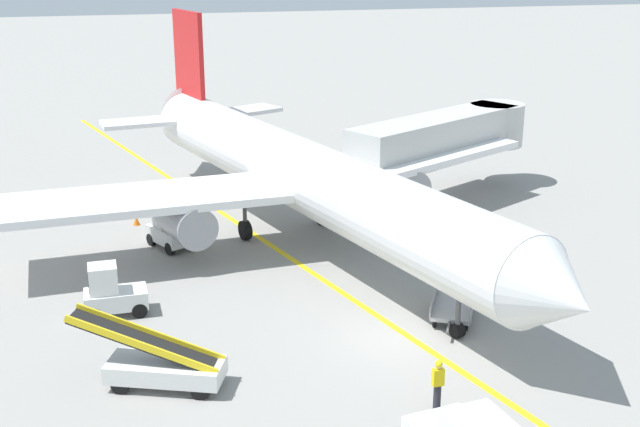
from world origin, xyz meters
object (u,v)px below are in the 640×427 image
Objects in this scene: airliner at (298,173)px; baggage_cart_loaded at (454,306)px; ground_crew_marshaller at (438,383)px; safety_cone_nose_right at (545,244)px; baggage_tug_near_wing at (112,293)px; belt_loader_forward_hold at (162,365)px; safety_cone_nose_left at (136,221)px; baggage_tug_by_cargo_door at (168,228)px; safety_cone_wingtip_left at (323,219)px; jet_bridge at (451,136)px.

airliner is 11.07m from baggage_cart_loaded.
safety_cone_nose_right is (10.48, 11.95, -0.69)m from ground_crew_marshaller.
belt_loader_forward_hold reaches higher than baggage_tug_near_wing.
belt_loader_forward_hold is 11.61× the size of safety_cone_nose_left.
belt_loader_forward_hold is (-7.51, -12.37, -2.64)m from airliner.
belt_loader_forward_hold is at bearing -121.28° from airliner.
safety_cone_wingtip_left is (8.02, 1.42, -0.71)m from baggage_tug_by_cargo_door.
baggage_cart_loaded is at bearing -51.44° from safety_cone_nose_left.
airliner reaches higher than baggage_tug_by_cargo_door.
baggage_cart_loaded is (10.06, -10.72, -0.46)m from baggage_tug_by_cargo_door.
baggage_tug_by_cargo_door is 6.20× the size of safety_cone_wingtip_left.
baggage_cart_loaded is at bearing -68.96° from airliner.
baggage_tug_near_wing and baggage_tug_by_cargo_door have the same top height.
baggage_tug_by_cargo_door is at bearing -169.96° from safety_cone_wingtip_left.
safety_cone_nose_left is at bearing -178.28° from jet_bridge.
baggage_tug_near_wing is 20.27m from safety_cone_nose_right.
baggage_tug_near_wing is 5.52× the size of safety_cone_nose_left.
baggage_cart_loaded reaches higher than safety_cone_wingtip_left.
baggage_cart_loaded is at bearing -80.46° from safety_cone_wingtip_left.
safety_cone_nose_left is (-8.25, 20.36, -0.69)m from ground_crew_marshaller.
baggage_tug_by_cargo_door is at bearing 68.80° from baggage_tug_near_wing.
belt_loader_forward_hold is 1.39× the size of baggage_cart_loaded.
baggage_cart_loaded is 12.31m from safety_cone_wingtip_left.
safety_cone_nose_left is at bearing 128.56° from baggage_cart_loaded.
safety_cone_nose_left and safety_cone_wingtip_left have the same top height.
baggage_tug_by_cargo_door reaches higher than safety_cone_nose_right.
baggage_cart_loaded is (12.82, -3.59, -0.46)m from baggage_tug_near_wing.
airliner reaches higher than safety_cone_wingtip_left.
airliner is at bearing -29.95° from safety_cone_nose_left.
belt_loader_forward_hold is at bearing -168.01° from baggage_cart_loaded.
baggage_tug_near_wing reaches higher than safety_cone_nose_right.
baggage_tug_near_wing is 0.48× the size of belt_loader_forward_hold.
ground_crew_marshaller is at bearing -23.89° from belt_loader_forward_hold.
baggage_tug_by_cargo_door is 13.19m from belt_loader_forward_hold.
baggage_cart_loaded is at bearing -140.95° from safety_cone_nose_right.
baggage_tug_by_cargo_door reaches higher than safety_cone_wingtip_left.
belt_loader_forward_hold reaches higher than safety_cone_nose_left.
ground_crew_marshaller is (-9.33, -20.89, -2.63)m from jet_bridge.
belt_loader_forward_hold reaches higher than ground_crew_marshaller.
belt_loader_forward_hold is 3.00× the size of ground_crew_marshaller.
safety_cone_wingtip_left is (10.78, 8.54, -0.71)m from baggage_tug_near_wing.
baggage_tug_near_wing is 13.78m from safety_cone_wingtip_left.
baggage_tug_by_cargo_door is at bearing 173.06° from airliner.
baggage_tug_by_cargo_door is 8.18m from safety_cone_wingtip_left.
baggage_tug_by_cargo_door reaches higher than baggage_cart_loaded.
airliner is at bearing -153.83° from jet_bridge.
jet_bridge is 7.34× the size of ground_crew_marshaller.
safety_cone_nose_right is at bearing -82.63° from jet_bridge.
baggage_tug_by_cargo_door is 1.61× the size of ground_crew_marshaller.
jet_bridge is 17.89m from safety_cone_nose_left.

